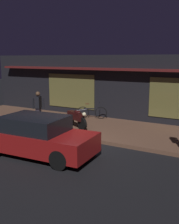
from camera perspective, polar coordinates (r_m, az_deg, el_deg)
ground_plane at (r=10.61m, az=-4.39°, el=-7.50°), size 60.00×60.00×0.00m
sidewalk_slab at (r=13.07m, az=2.99°, el=-3.50°), size 18.00×4.00×0.15m
storefront_building at (r=15.82m, az=8.61°, el=5.36°), size 18.00×3.30×3.60m
motorcycle at (r=12.79m, az=-2.87°, el=-1.20°), size 1.59×0.88×0.97m
bicycle_parked at (r=14.77m, az=0.49°, el=-0.03°), size 1.52×0.74×0.91m
person_photographer at (r=13.54m, az=-10.81°, el=0.96°), size 0.61×0.43×1.67m
parked_car_near at (r=9.77m, az=-10.98°, el=-5.03°), size 4.20×2.01×1.42m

